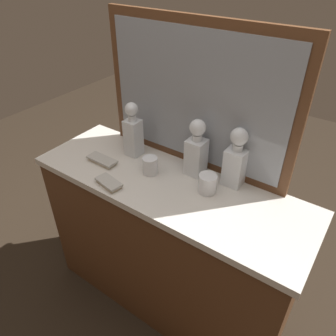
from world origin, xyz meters
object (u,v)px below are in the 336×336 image
(crystal_decanter_center, at_px, (196,153))
(crystal_decanter_right, at_px, (133,134))
(crystal_decanter_far_right, at_px, (236,162))
(crystal_tumbler_left, at_px, (207,184))
(silver_brush_left, at_px, (109,183))
(silver_brush_far_left, at_px, (102,160))
(crystal_tumbler_front, at_px, (150,166))

(crystal_decanter_center, bearing_deg, crystal_decanter_right, -173.93)
(crystal_decanter_far_right, distance_m, crystal_tumbler_left, 0.16)
(crystal_decanter_right, xyz_separation_m, crystal_tumbler_left, (0.46, -0.05, -0.08))
(silver_brush_left, bearing_deg, crystal_tumbler_left, 29.58)
(silver_brush_left, height_order, silver_brush_far_left, same)
(crystal_decanter_right, relative_size, crystal_decanter_far_right, 1.01)
(crystal_decanter_center, height_order, silver_brush_far_left, crystal_decanter_center)
(crystal_decanter_center, xyz_separation_m, silver_brush_left, (-0.27, -0.31, -0.10))
(crystal_decanter_right, bearing_deg, silver_brush_left, -73.98)
(crystal_tumbler_front, bearing_deg, silver_brush_left, -117.20)
(crystal_tumbler_left, height_order, crystal_tumbler_front, crystal_tumbler_left)
(crystal_decanter_far_right, height_order, silver_brush_left, crystal_decanter_far_right)
(crystal_decanter_right, height_order, crystal_decanter_far_right, crystal_decanter_right)
(crystal_decanter_right, xyz_separation_m, crystal_decanter_center, (0.34, 0.04, -0.00))
(crystal_decanter_center, xyz_separation_m, silver_brush_far_left, (-0.42, -0.19, -0.10))
(crystal_decanter_far_right, bearing_deg, crystal_decanter_right, -172.74)
(silver_brush_left, bearing_deg, crystal_decanter_center, 48.96)
(crystal_tumbler_left, bearing_deg, crystal_decanter_center, 142.17)
(crystal_decanter_far_right, xyz_separation_m, silver_brush_far_left, (-0.60, -0.22, -0.10))
(crystal_decanter_right, xyz_separation_m, crystal_tumbler_front, (0.17, -0.09, -0.08))
(crystal_tumbler_front, bearing_deg, crystal_decanter_far_right, 23.44)
(crystal_decanter_far_right, relative_size, crystal_tumbler_front, 3.31)
(crystal_decanter_far_right, relative_size, crystal_decanter_center, 1.01)
(silver_brush_left, xyz_separation_m, silver_brush_far_left, (-0.16, 0.11, 0.00))
(crystal_decanter_center, relative_size, crystal_tumbler_left, 3.25)
(crystal_decanter_far_right, distance_m, silver_brush_left, 0.57)
(crystal_decanter_center, height_order, silver_brush_left, crystal_decanter_center)
(crystal_decanter_right, distance_m, silver_brush_far_left, 0.20)
(crystal_decanter_right, xyz_separation_m, silver_brush_far_left, (-0.08, -0.15, -0.10))
(crystal_decanter_far_right, xyz_separation_m, crystal_tumbler_left, (-0.07, -0.12, -0.07))
(crystal_decanter_center, bearing_deg, silver_brush_left, -131.04)
(silver_brush_left, bearing_deg, silver_brush_far_left, 143.60)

